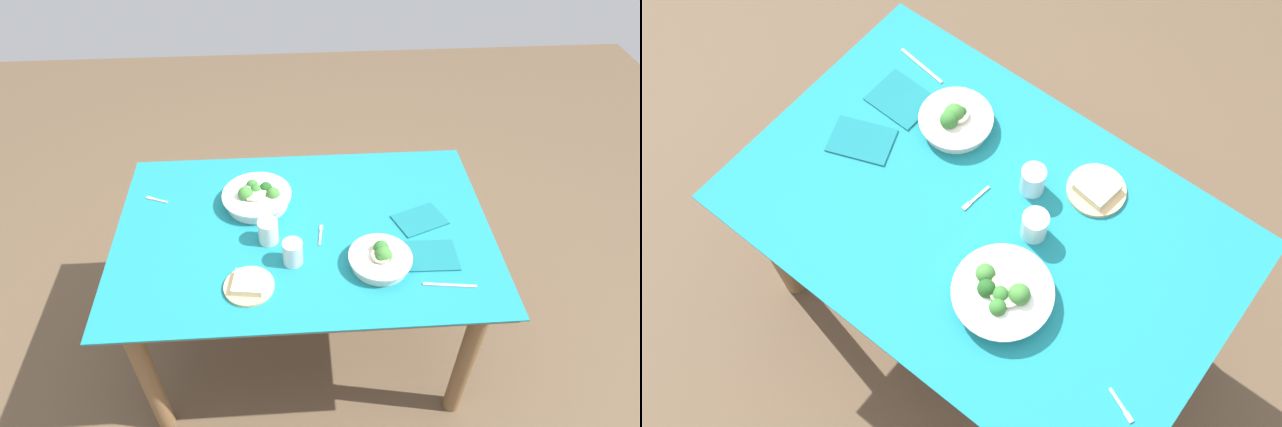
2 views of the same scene
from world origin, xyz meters
TOP-DOWN VIEW (x-y plane):
  - ground_plane at (0.00, 0.00)m, footprint 6.00×6.00m
  - dining_table at (0.00, 0.00)m, footprint 1.41×0.92m
  - broccoli_bowl_far at (-0.26, 0.19)m, footprint 0.22×0.22m
  - broccoli_bowl_near at (0.17, -0.16)m, footprint 0.27×0.27m
  - bread_side_plate at (0.19, 0.27)m, footprint 0.17×0.17m
  - water_glass_center at (0.04, 0.16)m, footprint 0.07×0.07m
  - water_glass_side at (0.13, 0.05)m, footprint 0.07×0.07m
  - fork_by_far_bowl at (-0.06, 0.03)m, footprint 0.02×0.11m
  - fork_by_near_bowl at (0.58, -0.20)m, footprint 0.09×0.05m
  - table_knife_left at (-0.48, 0.30)m, footprint 0.18×0.03m
  - napkin_folded_upper at (-0.45, 0.17)m, footprint 0.18×0.15m
  - napkin_folded_lower at (-0.45, -0.02)m, footprint 0.22×0.19m

SIDE VIEW (x-z plane):
  - ground_plane at x=0.00m, z-range 0.00..0.00m
  - dining_table at x=0.00m, z-range 0.26..1.00m
  - table_knife_left at x=-0.48m, z-range 0.75..0.75m
  - fork_by_far_bowl at x=-0.06m, z-range 0.75..0.75m
  - fork_by_near_bowl at x=0.58m, z-range 0.75..0.75m
  - napkin_folded_upper at x=-0.45m, z-range 0.75..0.75m
  - napkin_folded_lower at x=-0.45m, z-range 0.75..0.75m
  - bread_side_plate at x=0.19m, z-range 0.74..0.78m
  - broccoli_bowl_far at x=-0.26m, z-range 0.73..0.82m
  - broccoli_bowl_near at x=0.17m, z-range 0.73..0.83m
  - water_glass_side at x=0.13m, z-range 0.75..0.84m
  - water_glass_center at x=0.04m, z-range 0.75..0.84m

